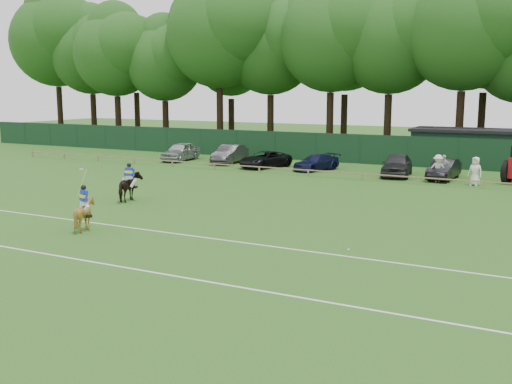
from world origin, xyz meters
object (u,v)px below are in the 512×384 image
Objects in this scene: spectator_left at (438,168)px; utility_shed at (464,147)px; estate_black at (444,169)px; polo_ball at (348,250)px; hatch_grey at (397,165)px; spectator_right at (475,171)px; horse_chestnut at (85,214)px; suv_black at (265,159)px; sedan_navy at (316,162)px; sedan_grey at (230,154)px; sedan_silver at (181,151)px; spectator_mid at (443,168)px; horse_dark at (130,187)px.

spectator_left is 10.45m from utility_shed.
polo_ball is at bearing -86.11° from estate_black.
spectator_left reaches higher than hatch_grey.
spectator_right is at bearing -35.75° from estate_black.
horse_chestnut is 34.29m from utility_shed.
suv_black is at bearing -171.19° from spectator_right.
polo_ball is 30.24m from utility_shed.
spectator_left reaches higher than horse_chestnut.
suv_black is 2.48× the size of spectator_right.
sedan_grey is at bearing -166.64° from sedan_navy.
utility_shed reaches higher than spectator_right.
hatch_grey is at bearing -80.90° from horse_chestnut.
spectator_left reaches higher than polo_ball.
sedan_navy is at bearing 21.54° from suv_black.
sedan_silver is 4.79m from sedan_grey.
hatch_grey is 1.12× the size of estate_black.
sedan_navy is 12.27m from spectator_right.
sedan_silver is 0.56× the size of utility_shed.
utility_shed reaches higher than estate_black.
spectator_right is at bearing -11.74° from sedan_silver.
sedan_silver is at bearing 155.89° from spectator_left.
spectator_mid is 9.67m from utility_shed.
sedan_navy is 2.26× the size of spectator_left.
horse_dark is 1.02× the size of spectator_left.
sedan_navy is at bearing 164.54° from spectator_mid.
sedan_grey is 19.65m from utility_shed.
hatch_grey is at bearing -7.62° from sedan_silver.
estate_black is 0.67m from spectator_mid.
horse_chestnut is at bearing -169.49° from polo_ball.
sedan_grey is 4.24m from suv_black.
estate_black is 21.20m from polo_ball.
hatch_grey reaches higher than estate_black.
sedan_navy is 0.87× the size of hatch_grey.
horse_chestnut is 16.46× the size of polo_ball.
sedan_navy is at bearing -65.97° from horse_chestnut.
polo_ball is at bearing -45.28° from sedan_navy.
spectator_left is at bearing 9.55° from sedan_navy.
suv_black is at bearing -105.51° from horse_dark.
horse_dark is at bearing -69.34° from sedan_silver.
polo_ball is at bearing -39.06° from suv_black.
suv_black is 10.69m from hatch_grey.
sedan_navy is 6.40m from hatch_grey.
spectator_left reaches higher than estate_black.
sedan_grey is 0.56× the size of utility_shed.
horse_chestnut is at bearing -109.33° from utility_shed.
spectator_right is at bearing 83.78° from polo_ball.
suv_black is 16.46m from spectator_right.
sedan_navy is (8.34, -0.95, -0.17)m from sedan_grey.
suv_black is 16.68m from utility_shed.
sedan_grey is at bearing -173.48° from spectator_right.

